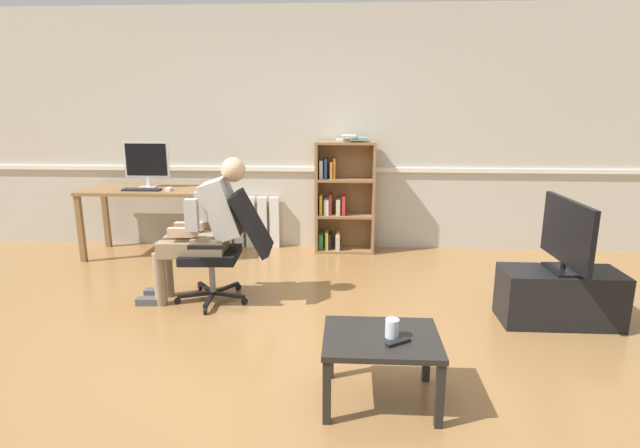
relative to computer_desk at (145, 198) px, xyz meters
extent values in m
plane|color=olive|center=(1.85, -2.15, -0.65)|extent=(18.00, 18.00, 0.00)
cube|color=beige|center=(1.85, 0.50, 0.70)|extent=(12.00, 0.10, 2.70)
cube|color=white|center=(1.85, 0.44, 0.27)|extent=(12.00, 0.03, 0.05)
cube|color=olive|center=(-0.61, -0.29, -0.29)|extent=(0.06, 0.06, 0.72)
cube|color=olive|center=(0.61, -0.29, -0.29)|extent=(0.06, 0.06, 0.72)
cube|color=olive|center=(0.61, 0.29, -0.29)|extent=(0.06, 0.06, 0.72)
cube|color=olive|center=(-0.61, 0.29, -0.29)|extent=(0.06, 0.06, 0.72)
cube|color=olive|center=(0.00, 0.00, 0.09)|extent=(1.30, 0.65, 0.04)
cube|color=silver|center=(0.02, 0.06, 0.11)|extent=(0.18, 0.14, 0.01)
cube|color=silver|center=(0.02, 0.08, 0.17)|extent=(0.04, 0.02, 0.10)
cube|color=silver|center=(0.02, 0.08, 0.41)|extent=(0.49, 0.02, 0.39)
cube|color=black|center=(0.02, 0.07, 0.41)|extent=(0.45, 0.00, 0.35)
cube|color=black|center=(0.03, -0.14, 0.11)|extent=(0.40, 0.12, 0.02)
cube|color=white|center=(0.32, -0.12, 0.12)|extent=(0.06, 0.10, 0.03)
cube|color=olive|center=(1.87, 0.27, -0.03)|extent=(0.03, 0.28, 1.25)
cube|color=olive|center=(2.51, 0.27, -0.03)|extent=(0.03, 0.28, 1.25)
cube|color=olive|center=(2.19, 0.41, -0.03)|extent=(0.63, 0.02, 1.25)
cube|color=olive|center=(2.19, 0.27, -0.64)|extent=(0.60, 0.28, 0.03)
cube|color=olive|center=(2.19, 0.27, -0.23)|extent=(0.60, 0.28, 0.03)
cube|color=olive|center=(2.19, 0.27, 0.18)|extent=(0.60, 0.28, 0.03)
cube|color=olive|center=(2.19, 0.27, 0.59)|extent=(0.60, 0.28, 0.03)
cube|color=#38844C|center=(1.92, 0.29, -0.54)|extent=(0.05, 0.19, 0.18)
cube|color=gold|center=(1.92, 0.27, -0.11)|extent=(0.03, 0.19, 0.22)
cube|color=white|center=(1.92, 0.29, 0.29)|extent=(0.04, 0.19, 0.20)
cube|color=gold|center=(1.99, 0.27, -0.52)|extent=(0.03, 0.19, 0.20)
cube|color=white|center=(1.98, 0.26, -0.13)|extent=(0.05, 0.19, 0.17)
cube|color=#2D519E|center=(1.97, 0.29, 0.30)|extent=(0.03, 0.19, 0.22)
cube|color=black|center=(2.02, 0.29, -0.54)|extent=(0.03, 0.19, 0.18)
cube|color=red|center=(2.03, 0.28, -0.10)|extent=(0.03, 0.19, 0.22)
cube|color=orange|center=(2.04, 0.27, 0.29)|extent=(0.03, 0.19, 0.19)
cube|color=orange|center=(2.12, 0.28, -0.52)|extent=(0.03, 0.19, 0.21)
cube|color=beige|center=(2.12, 0.25, -0.13)|extent=(0.05, 0.19, 0.17)
cube|color=orange|center=(2.07, 0.29, 0.31)|extent=(0.03, 0.19, 0.23)
cube|color=beige|center=(2.11, 0.26, -0.54)|extent=(0.05, 0.19, 0.18)
cube|color=red|center=(2.18, 0.26, -0.11)|extent=(0.04, 0.19, 0.22)
cube|color=beige|center=(2.16, 0.28, 0.61)|extent=(0.16, 0.22, 0.02)
cube|color=#6699A3|center=(2.34, 0.25, 0.64)|extent=(0.16, 0.22, 0.02)
cube|color=beige|center=(2.22, 0.24, 0.66)|extent=(0.16, 0.22, 0.02)
cube|color=white|center=(0.66, 0.39, -0.35)|extent=(0.11, 0.08, 0.60)
cube|color=white|center=(0.80, 0.39, -0.35)|extent=(0.11, 0.08, 0.60)
cube|color=white|center=(0.94, 0.39, -0.35)|extent=(0.11, 0.08, 0.60)
cube|color=white|center=(1.08, 0.39, -0.35)|extent=(0.11, 0.08, 0.60)
cube|color=white|center=(1.23, 0.39, -0.35)|extent=(0.11, 0.08, 0.60)
cube|color=white|center=(1.37, 0.39, -0.35)|extent=(0.11, 0.08, 0.60)
cube|color=black|center=(1.08, -1.43, -0.59)|extent=(0.05, 0.30, 0.02)
cylinder|color=black|center=(1.09, -1.58, -0.62)|extent=(0.02, 0.06, 0.06)
cube|color=black|center=(1.22, -1.32, -0.59)|extent=(0.30, 0.11, 0.02)
cylinder|color=black|center=(1.36, -1.35, -0.62)|extent=(0.06, 0.04, 0.06)
cube|color=black|center=(1.15, -1.15, -0.59)|extent=(0.19, 0.27, 0.02)
cylinder|color=black|center=(1.23, -1.02, -0.62)|extent=(0.05, 0.06, 0.06)
cube|color=black|center=(0.98, -1.16, -0.59)|extent=(0.22, 0.26, 0.02)
cylinder|color=black|center=(0.88, -1.04, -0.62)|extent=(0.05, 0.06, 0.06)
cube|color=black|center=(0.93, -1.33, -0.59)|extent=(0.29, 0.14, 0.02)
cylinder|color=black|center=(0.79, -1.38, -0.62)|extent=(0.06, 0.04, 0.06)
cylinder|color=gray|center=(1.07, -1.28, -0.43)|extent=(0.05, 0.05, 0.30)
cube|color=black|center=(1.07, -1.28, -0.24)|extent=(0.48, 0.48, 0.07)
cube|color=black|center=(1.43, -1.26, 0.04)|extent=(0.33, 0.45, 0.52)
cube|color=black|center=(1.08, -1.02, -0.10)|extent=(0.28, 0.06, 0.03)
cube|color=black|center=(1.10, -1.53, -0.10)|extent=(0.28, 0.06, 0.03)
cube|color=#937F60|center=(1.07, -1.28, -0.14)|extent=(0.28, 0.35, 0.14)
cube|color=#B2B2AD|center=(1.18, -1.27, 0.16)|extent=(0.36, 0.36, 0.52)
sphere|color=#D6A884|center=(1.29, -1.27, 0.49)|extent=(0.20, 0.20, 0.20)
cube|color=black|center=(0.79, -1.29, -0.04)|extent=(0.15, 0.04, 0.02)
cube|color=#937F60|center=(0.86, -1.19, -0.17)|extent=(0.42, 0.15, 0.13)
cylinder|color=#937F60|center=(0.65, -1.20, -0.42)|extent=(0.10, 0.10, 0.46)
cube|color=#4C4C51|center=(0.55, -1.20, -0.62)|extent=(0.22, 0.10, 0.06)
cube|color=#937F60|center=(0.87, -1.39, -0.17)|extent=(0.42, 0.15, 0.13)
cylinder|color=#937F60|center=(0.66, -1.40, -0.42)|extent=(0.10, 0.10, 0.46)
cube|color=#4C4C51|center=(0.56, -1.40, -0.62)|extent=(0.22, 0.10, 0.06)
cube|color=#B2B2AD|center=(0.96, -1.12, 0.14)|extent=(0.10, 0.08, 0.26)
cube|color=#D6A884|center=(0.87, -1.19, -0.02)|extent=(0.24, 0.08, 0.07)
cube|color=#B2B2AD|center=(0.98, -1.44, 0.14)|extent=(0.10, 0.08, 0.26)
cube|color=#D6A884|center=(0.88, -1.38, -0.02)|extent=(0.24, 0.08, 0.07)
cube|color=black|center=(3.87, -1.56, -0.44)|extent=(0.89, 0.40, 0.42)
cube|color=black|center=(3.87, -1.56, -0.22)|extent=(0.21, 0.33, 0.02)
cylinder|color=black|center=(3.87, -1.56, -0.19)|extent=(0.04, 0.04, 0.05)
cube|color=black|center=(3.87, -1.56, 0.08)|extent=(0.07, 0.78, 0.48)
cube|color=#9EBCF4|center=(3.89, -1.56, 0.08)|extent=(0.03, 0.73, 0.44)
cube|color=black|center=(2.13, -2.93, -0.47)|extent=(0.04, 0.04, 0.37)
cube|color=black|center=(2.72, -2.93, -0.47)|extent=(0.04, 0.04, 0.37)
cube|color=black|center=(2.72, -2.47, -0.47)|extent=(0.04, 0.04, 0.37)
cube|color=black|center=(2.13, -2.47, -0.47)|extent=(0.04, 0.04, 0.37)
cube|color=black|center=(2.43, -2.70, -0.27)|extent=(0.65, 0.52, 0.03)
cylinder|color=silver|center=(2.48, -2.70, -0.20)|extent=(0.08, 0.08, 0.10)
cube|color=black|center=(2.51, -2.78, -0.24)|extent=(0.15, 0.11, 0.02)
camera|label=1|loc=(2.23, -5.28, 1.02)|focal=28.14mm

